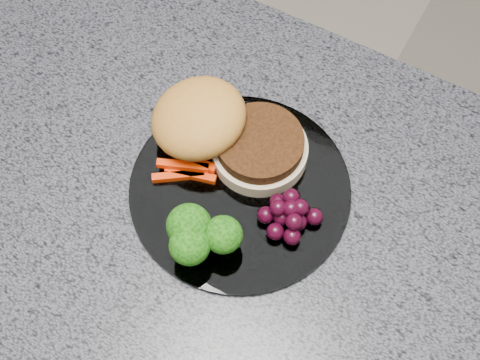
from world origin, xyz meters
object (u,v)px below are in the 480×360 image
burger (220,131)px  grape_bunch (289,215)px  island_cabinet (219,317)px  plate (240,189)px

burger → grape_bunch: 0.13m
island_cabinet → plate: 0.47m
island_cabinet → grape_bunch: size_ratio=17.46×
plate → grape_bunch: (0.07, -0.01, 0.02)m
grape_bunch → island_cabinet: bearing=-166.4°
burger → grape_bunch: bearing=-39.1°
plate → grape_bunch: size_ratio=3.78×
plate → burger: 0.07m
plate → grape_bunch: bearing=-7.8°
island_cabinet → grape_bunch: bearing=13.6°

